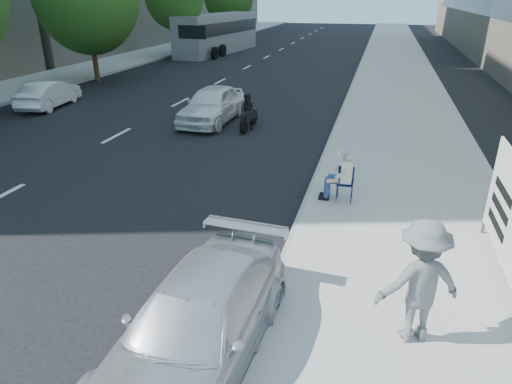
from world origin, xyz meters
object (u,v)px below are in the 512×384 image
(jogger, at_px, (420,282))
(white_sedan_mid, at_px, (49,94))
(bus, at_px, (218,34))
(white_sedan_near, at_px, (212,104))
(motorcycle, at_px, (248,114))
(protest_banner, at_px, (510,210))
(seated_protester, at_px, (342,173))
(parked_sedan, at_px, (197,324))

(jogger, bearing_deg, white_sedan_mid, -59.97)
(jogger, height_order, white_sedan_mid, jogger)
(white_sedan_mid, relative_size, bus, 0.31)
(white_sedan_near, height_order, bus, bus)
(white_sedan_near, xyz_separation_m, motorcycle, (1.76, -0.68, -0.11))
(motorcycle, bearing_deg, white_sedan_near, 164.01)
(jogger, height_order, protest_banner, protest_banner)
(jogger, height_order, bus, bus)
(bus, bearing_deg, protest_banner, -55.73)
(seated_protester, relative_size, white_sedan_mid, 0.34)
(white_sedan_near, relative_size, motorcycle, 2.14)
(white_sedan_near, bearing_deg, jogger, -55.46)
(seated_protester, xyz_separation_m, white_sedan_near, (-5.93, 6.86, -0.13))
(protest_banner, relative_size, bus, 0.25)
(bus, bearing_deg, jogger, -59.55)
(protest_banner, bearing_deg, white_sedan_near, 134.29)
(parked_sedan, distance_m, white_sedan_near, 13.58)
(seated_protester, bearing_deg, motorcycle, 124.01)
(white_sedan_near, bearing_deg, bus, 110.59)
(protest_banner, bearing_deg, jogger, -124.97)
(jogger, relative_size, bus, 0.16)
(bus, bearing_deg, white_sedan_near, -64.61)
(jogger, relative_size, white_sedan_near, 0.45)
(seated_protester, bearing_deg, white_sedan_near, 130.85)
(white_sedan_near, bearing_deg, seated_protester, -47.26)
(seated_protester, distance_m, protest_banner, 4.07)
(protest_banner, relative_size, motorcycle, 1.49)
(white_sedan_mid, xyz_separation_m, motorcycle, (10.15, -1.28, 0.01))
(protest_banner, xyz_separation_m, parked_sedan, (-4.67, -3.49, -0.76))
(protest_banner, xyz_separation_m, white_sedan_near, (-9.11, 9.34, -0.66))
(seated_protester, xyz_separation_m, bus, (-13.73, 29.91, 0.76))
(jogger, height_order, white_sedan_near, jogger)
(seated_protester, height_order, protest_banner, protest_banner)
(white_sedan_near, relative_size, bus, 0.36)
(protest_banner, bearing_deg, seated_protester, 142.06)
(protest_banner, relative_size, white_sedan_mid, 0.81)
(protest_banner, distance_m, bus, 36.54)
(seated_protester, xyz_separation_m, white_sedan_mid, (-14.33, 7.47, -0.25))
(protest_banner, height_order, white_sedan_mid, protest_banner)
(parked_sedan, distance_m, white_sedan_mid, 18.58)
(white_sedan_near, xyz_separation_m, white_sedan_mid, (-8.39, 0.61, -0.12))
(motorcycle, bearing_deg, jogger, -57.46)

